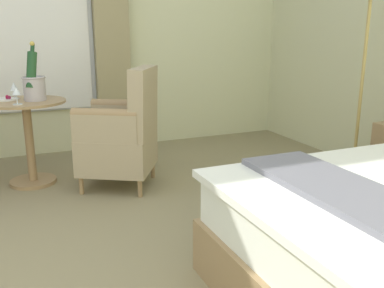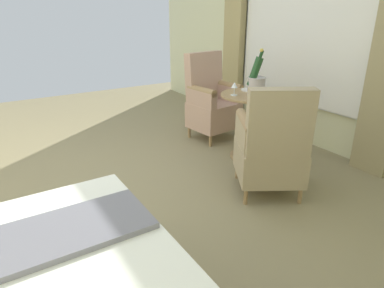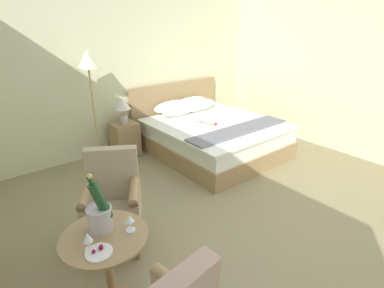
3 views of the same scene
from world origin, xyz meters
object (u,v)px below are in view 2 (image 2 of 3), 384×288
(champagne_bucket, at_px, (256,82))
(snack_plate, at_px, (249,90))
(wine_glass_near_edge, at_px, (234,86))
(side_table_round, at_px, (250,119))
(armchair_by_window, at_px, (271,147))
(armchair_facing_bed, at_px, (211,102))
(wine_glass_near_bucket, at_px, (257,82))

(champagne_bucket, bearing_deg, snack_plate, -117.21)
(champagne_bucket, distance_m, snack_plate, 0.28)
(wine_glass_near_edge, xyz_separation_m, snack_plate, (-0.28, -0.08, -0.09))
(side_table_round, height_order, champagne_bucket, champagne_bucket)
(snack_plate, bearing_deg, wine_glass_near_edge, 15.90)
(side_table_round, xyz_separation_m, wine_glass_near_edge, (0.18, -0.06, 0.37))
(armchair_by_window, xyz_separation_m, armchair_facing_bed, (-0.40, -1.46, 0.02))
(wine_glass_near_edge, xyz_separation_m, armchair_by_window, (0.19, 0.77, -0.37))
(wine_glass_near_edge, bearing_deg, armchair_facing_bed, -106.71)
(champagne_bucket, bearing_deg, side_table_round, -101.29)
(wine_glass_near_edge, distance_m, snack_plate, 0.30)
(armchair_by_window, relative_size, armchair_facing_bed, 0.94)
(side_table_round, relative_size, champagne_bucket, 1.51)
(wine_glass_near_bucket, height_order, armchair_by_window, armchair_by_window)
(wine_glass_near_edge, bearing_deg, wine_glass_near_bucket, -178.24)
(champagne_bucket, distance_m, armchair_facing_bed, 0.92)
(armchair_by_window, height_order, armchair_facing_bed, armchair_facing_bed)
(side_table_round, xyz_separation_m, armchair_facing_bed, (-0.03, -0.75, 0.02))
(wine_glass_near_bucket, bearing_deg, snack_plate, -60.89)
(armchair_facing_bed, bearing_deg, wine_glass_near_edge, 73.29)
(champagne_bucket, height_order, wine_glass_near_edge, champagne_bucket)
(side_table_round, distance_m, snack_plate, 0.33)
(champagne_bucket, bearing_deg, armchair_facing_bed, -93.01)
(champagne_bucket, bearing_deg, wine_glass_near_edge, -40.87)
(armchair_facing_bed, bearing_deg, side_table_round, 87.85)
(snack_plate, bearing_deg, armchair_by_window, 60.95)
(champagne_bucket, relative_size, armchair_facing_bed, 0.45)
(side_table_round, distance_m, champagne_bucket, 0.42)
(side_table_round, distance_m, wine_glass_near_bucket, 0.40)
(side_table_round, bearing_deg, wine_glass_near_bucket, -151.57)
(champagne_bucket, height_order, wine_glass_near_bucket, champagne_bucket)
(wine_glass_near_bucket, height_order, armchair_facing_bed, armchair_facing_bed)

